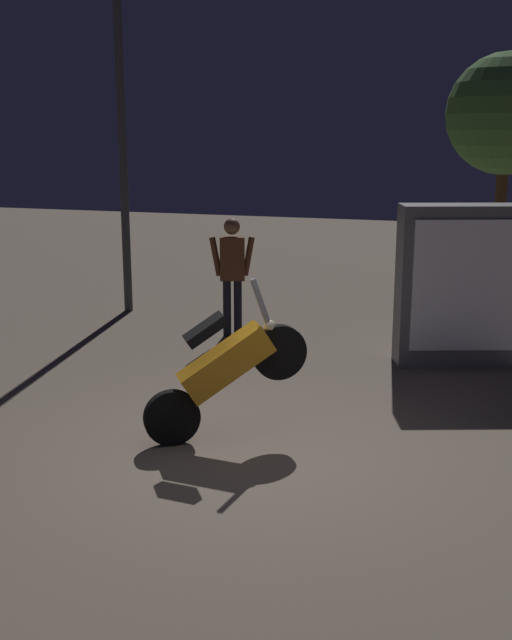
{
  "coord_description": "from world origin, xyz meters",
  "views": [
    {
      "loc": [
        2.17,
        -6.82,
        3.07
      ],
      "look_at": [
        -0.36,
        1.31,
        1.0
      ],
      "focal_mm": 44.96,
      "sensor_mm": 36.0,
      "label": 1
    }
  ],
  "objects_px": {
    "motorcycle_orange_foreground": "(225,368)",
    "streetlamp_near": "(121,101)",
    "person_rider_beside": "(232,266)",
    "kiosk_billboard": "(460,286)"
  },
  "relations": [
    {
      "from": "motorcycle_orange_foreground",
      "to": "streetlamp_near",
      "type": "distance_m",
      "value": 6.64
    },
    {
      "from": "motorcycle_orange_foreground",
      "to": "person_rider_beside",
      "type": "height_order",
      "value": "person_rider_beside"
    },
    {
      "from": "motorcycle_orange_foreground",
      "to": "person_rider_beside",
      "type": "xyz_separation_m",
      "value": [
        -1.25,
        3.86,
        0.32
      ]
    },
    {
      "from": "motorcycle_orange_foreground",
      "to": "kiosk_billboard",
      "type": "xyz_separation_m",
      "value": [
        2.03,
        3.38,
        0.31
      ]
    },
    {
      "from": "kiosk_billboard",
      "to": "motorcycle_orange_foreground",
      "type": "bearing_deg",
      "value": 40.68
    },
    {
      "from": "kiosk_billboard",
      "to": "streetlamp_near",
      "type": "bearing_deg",
      "value": -34.11
    },
    {
      "from": "person_rider_beside",
      "to": "streetlamp_near",
      "type": "relative_size",
      "value": 0.32
    },
    {
      "from": "streetlamp_near",
      "to": "kiosk_billboard",
      "type": "relative_size",
      "value": 2.63
    },
    {
      "from": "kiosk_billboard",
      "to": "person_rider_beside",
      "type": "bearing_deg",
      "value": -26.59
    },
    {
      "from": "person_rider_beside",
      "to": "kiosk_billboard",
      "type": "relative_size",
      "value": 0.84
    }
  ]
}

